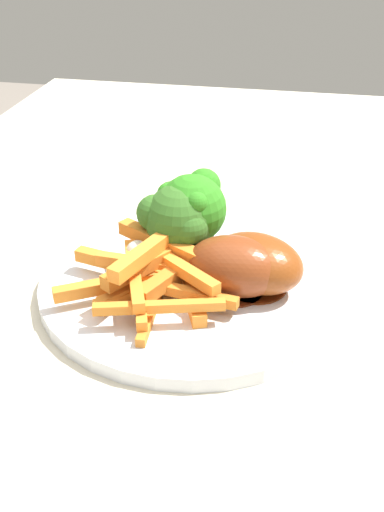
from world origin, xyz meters
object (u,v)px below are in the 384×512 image
broccoli_floret_front (180,218)px  carrot_fries_pile (153,275)px  broccoli_floret_middle (194,205)px  chicken_drumstick_far (230,266)px  chicken_drumstick_near (251,262)px  dining_table (213,404)px  dinner_plate (192,283)px

broccoli_floret_front → carrot_fries_pile: (0.05, -0.01, -0.03)m
broccoli_floret_middle → chicken_drumstick_far: broccoli_floret_middle is taller
broccoli_floret_front → chicken_drumstick_near: 0.07m
broccoli_floret_front → chicken_drumstick_near: (0.02, 0.06, -0.02)m
dining_table → broccoli_floret_middle: size_ratio=16.61×
broccoli_floret_front → chicken_drumstick_near: size_ratio=0.53×
dining_table → broccoli_floret_front: size_ratio=17.77×
dining_table → dinner_plate: bearing=-144.8°
broccoli_floret_front → chicken_drumstick_far: bearing=54.1°
carrot_fries_pile → chicken_drumstick_near: (-0.03, 0.07, 0.00)m
chicken_drumstick_near → chicken_drumstick_far: 0.02m
carrot_fries_pile → chicken_drumstick_near: bearing=110.5°
dining_table → broccoli_floret_middle: broccoli_floret_middle is taller
chicken_drumstick_far → broccoli_floret_middle: bearing=-141.8°
dining_table → dinner_plate: size_ratio=5.07×
dinner_plate → broccoli_floret_middle: (-0.03, -0.01, 0.06)m
chicken_drumstick_far → broccoli_floret_front: bearing=-125.9°
broccoli_floret_front → carrot_fries_pile: size_ratio=0.50×
broccoli_floret_front → chicken_drumstick_far: 0.06m
dinner_plate → chicken_drumstick_far: size_ratio=1.89×
dining_table → broccoli_floret_front: bearing=-144.7°
chicken_drumstick_near → carrot_fries_pile: bearing=-69.5°
broccoli_floret_front → broccoli_floret_middle: (-0.02, 0.01, 0.01)m
broccoli_floret_front → broccoli_floret_middle: 0.02m
carrot_fries_pile → broccoli_floret_front: bearing=167.2°
dinner_plate → broccoli_floret_middle: size_ratio=3.28×
broccoli_floret_front → dinner_plate: bearing=35.6°
dining_table → chicken_drumstick_near: bearing=145.5°
broccoli_floret_middle → carrot_fries_pile: (0.07, -0.02, -0.03)m
carrot_fries_pile → chicken_drumstick_far: bearing=105.8°
broccoli_floret_middle → chicken_drumstick_near: size_ratio=0.57×
dinner_plate → chicken_drumstick_near: (0.00, 0.05, 0.03)m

